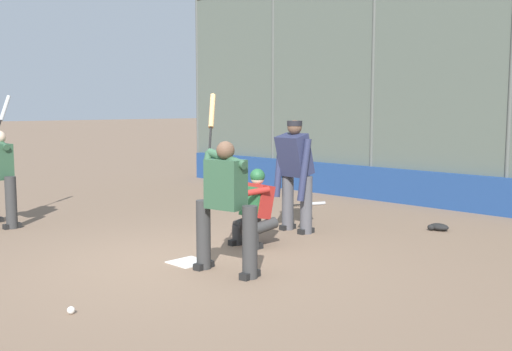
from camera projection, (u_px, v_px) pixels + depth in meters
The scene contains 12 objects.
ground_plane at pixel (189, 263), 7.59m from camera, with size 160.00×160.00×0.00m, color #7A604C.
home_plate_marker at pixel (189, 262), 7.59m from camera, with size 0.43×0.43×0.01m, color white.
backstop_fence at pixel (436, 76), 11.64m from camera, with size 14.65×0.08×4.94m.
padding_wall at pixel (430, 189), 11.82m from camera, with size 14.27×0.18×0.70m, color navy.
batter_at_plate at pixel (225, 202), 7.02m from camera, with size 1.07×0.57×2.13m.
catcher_behind_plate at pixel (253, 206), 8.47m from camera, with size 0.59×0.71×1.10m.
umpire_home at pixel (295, 172), 9.37m from camera, with size 0.72×0.46×1.76m.
batter_on_deck at pixel (1, 174), 9.90m from camera, with size 1.03×0.61×2.17m.
spare_bat_near_backstop at pixel (311, 204), 12.00m from camera, with size 0.38×0.78×0.07m.
spare_bat_by_padding at pixel (244, 194), 13.40m from camera, with size 0.78×0.35×0.07m.
fielding_glove_on_dirt at pixel (438, 227), 9.56m from camera, with size 0.32×0.24×0.12m.
baseball_loose at pixel (71, 310), 5.70m from camera, with size 0.07×0.07×0.07m, color white.
Camera 1 is at (-5.85, 4.64, 1.96)m, focal length 42.00 mm.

